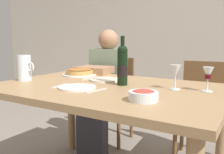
{
  "coord_description": "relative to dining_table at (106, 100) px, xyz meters",
  "views": [
    {
      "loc": [
        0.86,
        -1.35,
        1.06
      ],
      "look_at": [
        0.01,
        0.05,
        0.81
      ],
      "focal_mm": 39.66,
      "sensor_mm": 36.0,
      "label": 1
    }
  ],
  "objects": [
    {
      "name": "back_wall",
      "position": [
        0.0,
        2.38,
        0.73
      ],
      "size": [
        8.0,
        0.1,
        2.8
      ],
      "primitive_type": "cube",
      "color": "beige",
      "rests_on": "ground"
    },
    {
      "name": "knife_left_setting",
      "position": [
        0.04,
        -0.16,
        0.09
      ],
      "size": [
        0.03,
        0.18,
        0.0
      ],
      "primitive_type": "cube",
      "rotation": [
        0.0,
        0.0,
        1.46
      ],
      "color": "silver",
      "rests_on": "dining_table"
    },
    {
      "name": "dinner_plate_right_setting",
      "position": [
        -0.13,
        0.18,
        0.1
      ],
      "size": [
        0.23,
        0.23,
        0.01
      ],
      "primitive_type": "cylinder",
      "color": "silver",
      "rests_on": "dining_table"
    },
    {
      "name": "wine_glass_right_diner",
      "position": [
        0.42,
        0.12,
        0.2
      ],
      "size": [
        0.07,
        0.07,
        0.15
      ],
      "color": "silver",
      "rests_on": "dining_table"
    },
    {
      "name": "dinner_plate_left_setting",
      "position": [
        -0.11,
        -0.16,
        0.1
      ],
      "size": [
        0.24,
        0.24,
        0.01
      ],
      "primitive_type": "cylinder",
      "color": "white",
      "rests_on": "dining_table"
    },
    {
      "name": "diner_left",
      "position": [
        -0.44,
        0.63,
        -0.05
      ],
      "size": [
        0.37,
        0.53,
        1.16
      ],
      "rotation": [
        0.0,
        0.0,
        3.24
      ],
      "color": "gray",
      "rests_on": "ground"
    },
    {
      "name": "water_pitcher",
      "position": [
        -0.64,
        -0.13,
        0.18
      ],
      "size": [
        0.16,
        0.1,
        0.19
      ],
      "color": "silver",
      "rests_on": "dining_table"
    },
    {
      "name": "baked_tart",
      "position": [
        -0.46,
        0.29,
        0.12
      ],
      "size": [
        0.29,
        0.29,
        0.06
      ],
      "color": "silver",
      "rests_on": "dining_table"
    },
    {
      "name": "fork_left_setting",
      "position": [
        -0.26,
        -0.16,
        0.09
      ],
      "size": [
        0.04,
        0.16,
        0.0
      ],
      "primitive_type": "cube",
      "rotation": [
        0.0,
        0.0,
        1.71
      ],
      "color": "silver",
      "rests_on": "dining_table"
    },
    {
      "name": "wine_bottle",
      "position": [
        0.07,
        0.08,
        0.23
      ],
      "size": [
        0.07,
        0.07,
        0.33
      ],
      "color": "black",
      "rests_on": "dining_table"
    },
    {
      "name": "wine_glass_left_diner",
      "position": [
        0.6,
        0.16,
        0.19
      ],
      "size": [
        0.06,
        0.06,
        0.15
      ],
      "color": "silver",
      "rests_on": "dining_table"
    },
    {
      "name": "chair_left",
      "position": [
        -0.46,
        0.87,
        -0.17
      ],
      "size": [
        0.44,
        0.44,
        0.87
      ],
      "rotation": [
        0.0,
        0.0,
        3.24
      ],
      "color": "brown",
      "rests_on": "ground"
    },
    {
      "name": "knife_right_setting",
      "position": [
        0.02,
        0.18,
        0.09
      ],
      "size": [
        0.03,
        0.18,
        0.0
      ],
      "primitive_type": "cube",
      "rotation": [
        0.0,
        0.0,
        1.69
      ],
      "color": "silver",
      "rests_on": "dining_table"
    },
    {
      "name": "dining_table",
      "position": [
        0.0,
        0.0,
        0.0
      ],
      "size": [
        1.5,
        1.0,
        0.76
      ],
      "color": "#9E7A51",
      "rests_on": "ground"
    },
    {
      "name": "salad_bowl",
      "position": [
        0.37,
        -0.24,
        0.12
      ],
      "size": [
        0.15,
        0.15,
        0.06
      ],
      "color": "silver",
      "rests_on": "dining_table"
    },
    {
      "name": "chair_right",
      "position": [
        0.44,
        0.86,
        -0.17
      ],
      "size": [
        0.44,
        0.44,
        0.87
      ],
      "rotation": [
        0.0,
        0.0,
        3.24
      ],
      "color": "brown",
      "rests_on": "ground"
    },
    {
      "name": "spoon_right_setting",
      "position": [
        -0.28,
        0.18,
        0.09
      ],
      "size": [
        0.03,
        0.16,
        0.0
      ],
      "primitive_type": "cube",
      "rotation": [
        0.0,
        0.0,
        1.44
      ],
      "color": "silver",
      "rests_on": "dining_table"
    }
  ]
}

